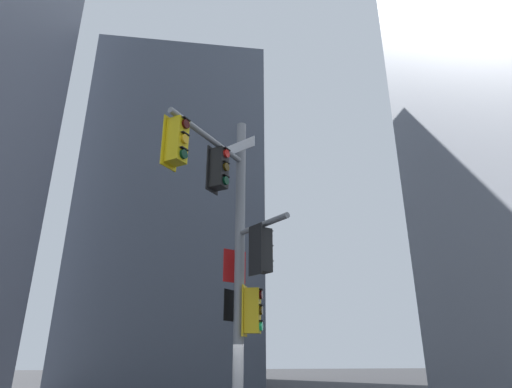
# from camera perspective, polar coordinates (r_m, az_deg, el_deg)

# --- Properties ---
(building_mid_block) EXTENTS (14.42, 14.42, 28.19)m
(building_mid_block) POSITION_cam_1_polar(r_m,az_deg,el_deg) (39.56, -10.85, -3.15)
(building_mid_block) COLOR #4C5460
(building_mid_block) RESTS_ON ground
(signal_pole_assembly) EXTENTS (2.77, 2.73, 8.15)m
(signal_pole_assembly) POSITION_cam_1_polar(r_m,az_deg,el_deg) (9.77, -3.10, -6.96)
(signal_pole_assembly) COLOR gray
(signal_pole_assembly) RESTS_ON ground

